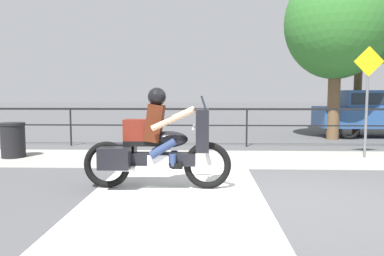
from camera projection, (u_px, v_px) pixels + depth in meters
The scene contains 10 objects.
ground_plane at pixel (288, 201), 5.32m from camera, with size 120.00×120.00×0.00m, color #4C4C4F.
sidewalk_band at pixel (256, 159), 8.71m from camera, with size 44.00×2.40×0.01m, color #99968E.
crosswalk_band at pixel (173, 204), 5.18m from camera, with size 2.61×6.00×0.01m, color silver.
fence_railing at pixel (247, 116), 10.66m from camera, with size 36.00×0.05×1.11m.
motorcycle at pixel (157, 145), 5.97m from camera, with size 2.38×0.76×1.62m.
parked_car at pixel (378, 110), 13.07m from camera, with size 4.36×1.64×1.63m.
trash_bin at pixel (13, 140), 8.86m from camera, with size 0.57×0.57×0.83m.
street_sign at pixel (368, 89), 8.72m from camera, with size 0.69×0.06×2.61m.
tree_behind_sign at pixel (336, 23), 12.08m from camera, with size 3.31×3.31×5.63m.
tree_behind_car at pixel (361, 5), 13.44m from camera, with size 4.18×4.18×7.00m.
Camera 1 is at (-1.18, -5.25, 1.53)m, focal length 35.00 mm.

